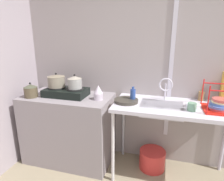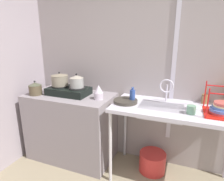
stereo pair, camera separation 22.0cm
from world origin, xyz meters
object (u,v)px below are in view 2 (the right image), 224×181
(small_bowl_on_drainboard, at_px, (194,108))
(bucket_on_floor, at_px, (152,162))
(pot_on_right_burner, at_px, (77,81))
(frying_pan, at_px, (125,101))
(bottle_by_sink, at_px, (132,96))
(stove, at_px, (69,91))
(pot_on_left_burner, at_px, (60,80))
(sink_basin, at_px, (161,111))
(utensil_jar, at_px, (205,99))
(pot_beside_stove, at_px, (35,88))
(cup_by_rack, at_px, (191,110))
(dish_rack, at_px, (222,109))
(faucet, at_px, (167,87))
(percolator, at_px, (99,92))

(small_bowl_on_drainboard, distance_m, bucket_on_floor, 0.90)
(pot_on_right_burner, height_order, bucket_on_floor, pot_on_right_burner)
(frying_pan, height_order, bottle_by_sink, bottle_by_sink)
(stove, xyz_separation_m, bottle_by_sink, (0.86, 0.00, 0.03))
(pot_on_left_burner, distance_m, frying_pan, 0.94)
(pot_on_left_burner, xyz_separation_m, sink_basin, (1.32, -0.00, -0.25))
(utensil_jar, bearing_deg, frying_pan, -160.60)
(pot_beside_stove, distance_m, bucket_on_floor, 1.77)
(pot_on_right_burner, relative_size, pot_beside_stove, 0.95)
(pot_beside_stove, distance_m, cup_by_rack, 1.89)
(cup_by_rack, bearing_deg, sink_basin, 159.72)
(stove, distance_m, pot_on_right_burner, 0.19)
(stove, height_order, cup_by_rack, stove)
(dish_rack, height_order, cup_by_rack, dish_rack)
(dish_rack, distance_m, bucket_on_floor, 1.06)
(bucket_on_floor, bearing_deg, stove, -175.83)
(cup_by_rack, distance_m, small_bowl_on_drainboard, 0.12)
(cup_by_rack, relative_size, bottle_by_sink, 0.48)
(faucet, height_order, utensil_jar, faucet)
(pot_on_right_burner, bearing_deg, dish_rack, -1.00)
(pot_on_right_burner, relative_size, bucket_on_floor, 0.55)
(small_bowl_on_drainboard, distance_m, bottle_by_sink, 0.66)
(faucet, xyz_separation_m, utensil_jar, (0.41, 0.14, -0.13))
(pot_beside_stove, xyz_separation_m, dish_rack, (2.16, 0.14, -0.03))
(percolator, distance_m, sink_basin, 0.76)
(dish_rack, height_order, small_bowl_on_drainboard, dish_rack)
(frying_pan, bearing_deg, utensil_jar, 19.40)
(frying_pan, xyz_separation_m, cup_by_rack, (0.70, -0.08, 0.02))
(sink_basin, bearing_deg, pot_on_left_burner, 179.94)
(pot_on_right_burner, relative_size, utensil_jar, 0.94)
(dish_rack, distance_m, small_bowl_on_drainboard, 0.25)
(pot_beside_stove, height_order, faucet, faucet)
(faucet, relative_size, cup_by_rack, 3.27)
(percolator, bearing_deg, frying_pan, -0.72)
(pot_on_left_burner, bearing_deg, percolator, -2.97)
(pot_on_right_burner, distance_m, bottle_by_sink, 0.74)
(pot_beside_stove, xyz_separation_m, sink_basin, (1.59, 0.16, -0.14))
(pot_on_right_burner, xyz_separation_m, faucet, (1.09, 0.12, -0.00))
(bottle_by_sink, bearing_deg, small_bowl_on_drainboard, -0.01)
(pot_beside_stove, bearing_deg, dish_rack, 3.60)
(dish_rack, xyz_separation_m, bottle_by_sink, (-0.90, 0.03, 0.02))
(bottle_by_sink, distance_m, bucket_on_floor, 0.91)
(pot_beside_stove, distance_m, dish_rack, 2.17)
(pot_beside_stove, height_order, utensil_jar, utensil_jar)
(percolator, xyz_separation_m, small_bowl_on_drainboard, (1.07, 0.03, -0.07))
(dish_rack, height_order, bucket_on_floor, dish_rack)
(bucket_on_floor, bearing_deg, pot_on_right_burner, -175.29)
(frying_pan, xyz_separation_m, small_bowl_on_drainboard, (0.73, 0.04, 0.00))
(pot_on_left_burner, relative_size, utensil_jar, 1.15)
(pot_on_left_burner, xyz_separation_m, faucet, (1.35, 0.12, -0.00))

